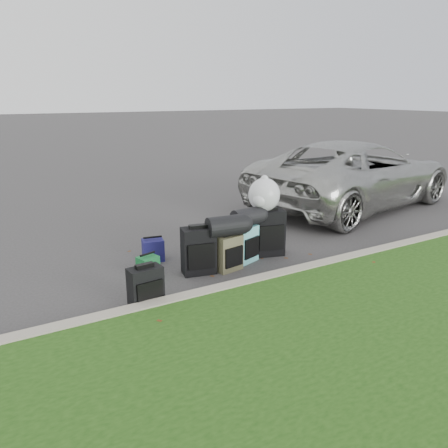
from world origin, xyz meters
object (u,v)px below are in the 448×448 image
tote_green (148,267)px  suitcase_large_black_right (268,233)px  tote_navy (153,250)px  suitcase_large_black_left (199,251)px  suitcase_teal (245,244)px  suv (354,174)px  suitcase_olive (228,253)px  suitcase_small_black (146,287)px

tote_green → suitcase_large_black_right: bearing=-18.7°
tote_navy → suitcase_large_black_left: bearing=-52.4°
suitcase_large_black_left → tote_navy: (-0.39, 0.79, -0.17)m
suitcase_large_black_left → suitcase_teal: bearing=14.8°
suv → tote_green: 5.79m
suitcase_large_black_left → suitcase_teal: 0.82m
suitcase_large_black_right → tote_navy: (-1.69, 0.66, -0.20)m
suv → suitcase_large_black_left: bearing=99.7°
suitcase_olive → suitcase_large_black_right: bearing=5.7°
suitcase_large_black_right → suitcase_small_black: bearing=-147.2°
suitcase_small_black → suitcase_olive: 1.53m
suitcase_olive → suv: bearing=13.7°
suitcase_olive → tote_green: bearing=153.5°
suitcase_large_black_right → tote_navy: bearing=173.8°
tote_navy → suitcase_large_black_right: bearing=-10.1°
suitcase_large_black_left → tote_navy: size_ratio=1.99×
suitcase_small_black → suitcase_large_black_right: bearing=12.5°
suitcase_large_black_right → tote_navy: suitcase_large_black_right is taller
suitcase_small_black → suitcase_large_black_left: bearing=25.8°
suitcase_large_black_right → tote_navy: 1.83m
tote_green → tote_navy: size_ratio=0.89×
suitcase_large_black_left → suv: bearing=31.8°
suitcase_large_black_left → tote_green: 0.74m
tote_navy → tote_green: bearing=-106.1°
suitcase_large_black_right → suitcase_large_black_left: bearing=-159.3°
suitcase_large_black_left → suitcase_large_black_right: (1.30, 0.13, 0.03)m
suitcase_teal → tote_navy: size_ratio=1.67×
suitcase_large_black_left → suitcase_teal: suitcase_large_black_left is taller
suitcase_large_black_left → suitcase_olive: bearing=-3.1°
suv → tote_navy: bearing=90.2°
suv → suitcase_olive: (-4.43, -1.91, -0.48)m
suv → suitcase_large_black_left: (-4.85, -1.80, -0.41)m
suitcase_small_black → tote_navy: bearing=60.7°
suitcase_olive → suitcase_large_black_left: bearing=155.8°
suitcase_small_black → suitcase_teal: (1.83, 0.66, 0.03)m
suitcase_small_black → suitcase_teal: suitcase_teal is taller
suitcase_small_black → tote_green: size_ratio=1.66×
suv → suitcase_olive: bearing=102.7°
suitcase_teal → suitcase_large_black_left: bearing=164.4°
suitcase_large_black_left → suitcase_olive: (0.43, -0.11, -0.07)m
suv → tote_navy: size_ratio=15.87×
tote_navy → suv: bearing=22.1°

